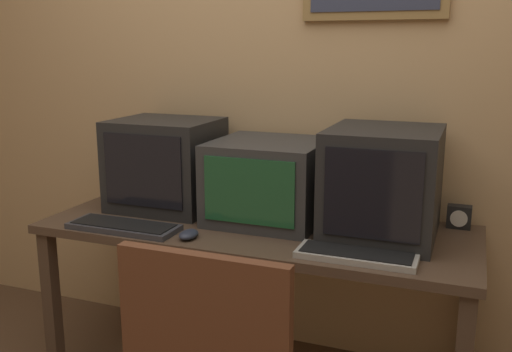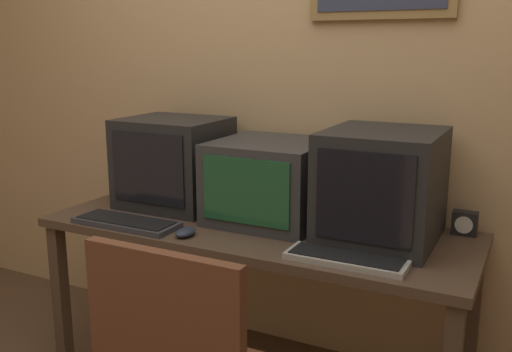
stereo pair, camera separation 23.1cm
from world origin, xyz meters
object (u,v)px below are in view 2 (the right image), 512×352
at_px(monitor_center, 271,181).
at_px(keyboard_main, 126,222).
at_px(keyboard_side, 346,259).
at_px(monitor_left, 174,162).
at_px(mouse_near_keyboard, 186,232).
at_px(desk_clock, 465,223).
at_px(monitor_right, 382,186).

xyz_separation_m(monitor_center, keyboard_main, (-0.50, -0.34, -0.16)).
bearing_deg(keyboard_side, keyboard_main, -179.11).
bearing_deg(monitor_center, monitor_left, 179.10).
distance_m(keyboard_main, keyboard_side, 0.95).
bearing_deg(monitor_center, keyboard_side, -36.15).
relative_size(monitor_left, mouse_near_keyboard, 4.41).
height_order(keyboard_main, keyboard_side, same).
xyz_separation_m(keyboard_side, desk_clock, (0.32, 0.50, 0.03)).
distance_m(mouse_near_keyboard, desk_clock, 1.10).
xyz_separation_m(monitor_center, monitor_right, (0.48, -0.03, 0.04)).
bearing_deg(desk_clock, monitor_right, -144.24).
distance_m(monitor_left, keyboard_main, 0.40).
bearing_deg(monitor_left, monitor_right, -2.41).
distance_m(keyboard_main, desk_clock, 1.36).
relative_size(keyboard_main, keyboard_side, 1.09).
distance_m(keyboard_main, mouse_near_keyboard, 0.30).
height_order(monitor_right, desk_clock, monitor_right).
relative_size(monitor_left, monitor_right, 0.95).
distance_m(monitor_center, mouse_near_keyboard, 0.43).
height_order(monitor_right, keyboard_side, monitor_right).
relative_size(monitor_center, keyboard_main, 1.00).
height_order(monitor_left, monitor_right, monitor_right).
relative_size(monitor_right, keyboard_main, 1.03).
bearing_deg(keyboard_main, monitor_center, 34.17).
bearing_deg(monitor_left, mouse_near_keyboard, -50.08).
height_order(monitor_center, keyboard_main, monitor_center).
relative_size(keyboard_main, mouse_near_keyboard, 4.47).
bearing_deg(monitor_right, monitor_left, 177.59).
distance_m(monitor_left, monitor_center, 0.50).
bearing_deg(keyboard_side, mouse_near_keyboard, -178.02).
bearing_deg(mouse_near_keyboard, desk_clock, 28.24).
relative_size(monitor_left, keyboard_main, 0.99).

